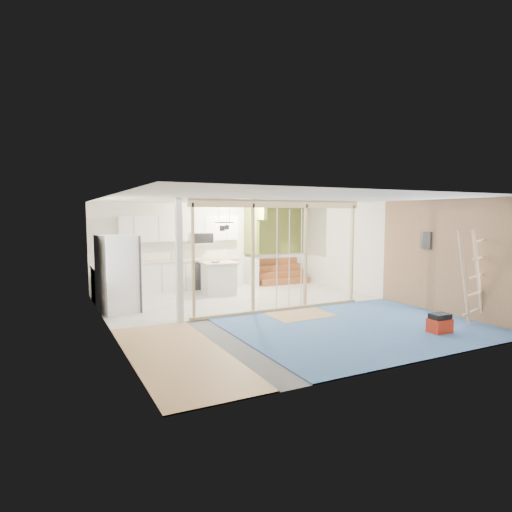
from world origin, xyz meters
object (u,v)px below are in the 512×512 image
island (219,278)px  toolbox (440,324)px  fridge (118,274)px  ladder (473,277)px

island → toolbox: (2.24, -5.70, -0.27)m
fridge → island: fridge is taller
ladder → fridge: bearing=149.0°
fridge → island: bearing=8.7°
fridge → island: size_ratio=1.75×
toolbox → ladder: (1.10, 0.15, 0.81)m
fridge → ladder: ladder is taller
island → ladder: bearing=-53.2°
toolbox → ladder: ladder is taller
ladder → toolbox: bearing=-168.2°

